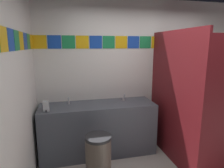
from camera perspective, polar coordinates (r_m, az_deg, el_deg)
wall_back at (r=3.73m, az=7.58°, el=3.24°), size 3.68×0.09×2.68m
wall_side at (r=2.02m, az=-28.95°, el=-5.02°), size 0.09×3.07×2.68m
vanity_counter at (r=3.45m, az=-4.03°, el=-12.81°), size 1.93×0.60×0.89m
faucet_left at (r=3.33m, az=-12.64°, el=-5.06°), size 0.04×0.10×0.14m
faucet_right at (r=3.47m, az=3.50°, el=-4.13°), size 0.04×0.10×0.14m
soap_dispenser at (r=3.08m, az=-18.83°, el=-6.25°), size 0.09×0.09×0.16m
stall_divider at (r=3.13m, az=22.34°, el=-4.72°), size 0.92×1.45×2.09m
toilet at (r=4.10m, az=21.90°, el=-11.84°), size 0.39×0.49×0.74m
trash_bin at (r=2.86m, az=-4.04°, el=-20.98°), size 0.36×0.36×0.67m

